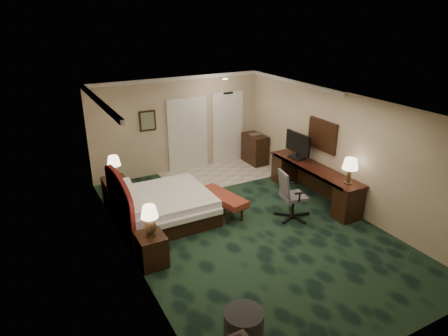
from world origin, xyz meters
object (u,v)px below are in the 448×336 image
ottoman (244,324)px  desk (313,183)px  nightstand_near (152,250)px  bed_bench (223,203)px  nightstand_far (116,192)px  lamp_near (150,221)px  lamp_far (114,168)px  desk_chair (294,194)px  minibar (255,149)px  tv (298,146)px  bed (165,207)px

ottoman → desk: (3.82, 3.07, 0.20)m
nightstand_near → bed_bench: nightstand_near is taller
nightstand_far → ottoman: bearing=-83.5°
lamp_near → lamp_far: bearing=89.3°
desk_chair → nightstand_far: bearing=154.8°
ottoman → minibar: bearing=56.4°
bed_bench → nightstand_near: bearing=-163.0°
lamp_far → desk_chair: 4.15m
nightstand_near → tv: (4.41, 1.46, 0.86)m
lamp_near → minibar: 5.68m
bed → ottoman: bed is taller
bed → minibar: (3.64, 2.04, 0.14)m
nightstand_near → nightstand_far: (0.02, 2.70, 0.03)m
desk_chair → minibar: bearing=83.5°
desk_chair → minibar: desk_chair is taller
bed → nightstand_near: size_ratio=3.19×
lamp_far → desk: (4.37, -1.89, -0.55)m
nightstand_near → minibar: 5.67m
bed → bed_bench: 1.34m
lamp_far → lamp_near: bearing=-90.7°
nightstand_far → minibar: minibar is taller
nightstand_near → desk: size_ratio=0.21×
lamp_near → desk: size_ratio=0.21×
bed → desk: bearing=-11.2°
desk → minibar: 2.75m
nightstand_far → ottoman: (0.57, -5.00, -0.13)m
lamp_near → desk_chair: 3.37m
bed_bench → ottoman: bed_bench is taller
nightstand_far → lamp_near: size_ratio=1.14×
ottoman → minibar: size_ratio=0.65×
lamp_near → lamp_far: 2.65m
lamp_near → desk: (4.40, 0.76, -0.49)m
ottoman → minibar: minibar is taller
ottoman → nightstand_near: bearing=104.4°
minibar → ottoman: bearing=-123.6°
desk_chair → minibar: 3.50m
desk → bed_bench: bearing=169.9°
nightstand_near → lamp_far: 2.73m
tv → ottoman: bearing=-136.7°
lamp_far → desk_chair: size_ratio=0.51×
lamp_far → desk_chair: (3.32, -2.46, -0.39)m
bed_bench → desk: (2.30, -0.41, 0.19)m
bed_bench → minibar: minibar is taller
tv → desk_chair: bearing=-130.8°
lamp_near → desk_chair: bearing=3.3°
lamp_near → ottoman: bearing=-75.9°
nightstand_far → desk_chair: bearing=-36.8°
tv → desk_chair: (-1.04, -1.26, -0.59)m
nightstand_near → lamp_far: bearing=89.1°
bed → desk: desk is taller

